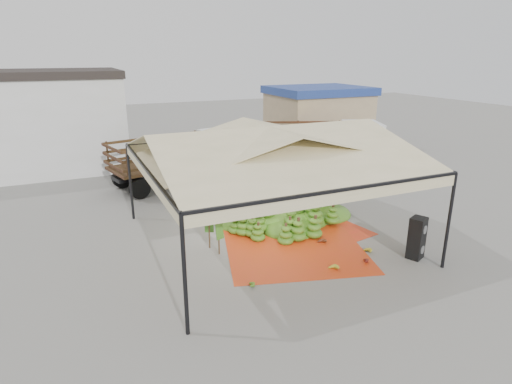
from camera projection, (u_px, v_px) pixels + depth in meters
name	position (u px, v px, depth m)	size (l,w,h in m)	color
ground	(268.00, 240.00, 15.03)	(90.00, 90.00, 0.00)	slate
canopy_tent	(269.00, 148.00, 14.00)	(8.10, 8.10, 4.00)	black
building_tan	(318.00, 117.00, 29.55)	(6.30, 5.30, 4.10)	tan
tarp_left	(294.00, 249.00, 14.34)	(4.50, 4.28, 0.01)	red
tarp_right	(295.00, 228.00, 16.07)	(4.19, 4.40, 0.01)	red
banana_heap	(288.00, 204.00, 16.81)	(5.75, 4.73, 1.23)	#357217
hand_yellow_a	(366.00, 250.00, 14.02)	(0.47, 0.38, 0.21)	gold
hand_yellow_b	(333.00, 267.00, 12.88)	(0.45, 0.37, 0.21)	gold
hand_red_a	(364.00, 260.00, 13.39)	(0.38, 0.31, 0.17)	#5E2115
hand_red_b	(322.00, 241.00, 14.68)	(0.44, 0.36, 0.20)	#592E14
hand_green	(249.00, 284.00, 11.98)	(0.41, 0.34, 0.19)	#386F17
hanging_bunches	(270.00, 172.00, 13.76)	(3.24, 0.24, 0.20)	#53811A
speaker_stack	(417.00, 238.00, 13.51)	(0.63, 0.60, 1.37)	black
banana_leaves	(209.00, 250.00, 14.26)	(0.96, 1.36, 3.70)	#3A6F1D
vendor	(281.00, 186.00, 18.23)	(0.63, 0.41, 1.72)	gray
truck_left	(187.00, 153.00, 21.42)	(7.31, 3.98, 2.38)	#4C3719
truck_right	(321.00, 139.00, 24.64)	(7.63, 5.01, 2.48)	#4C2B19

